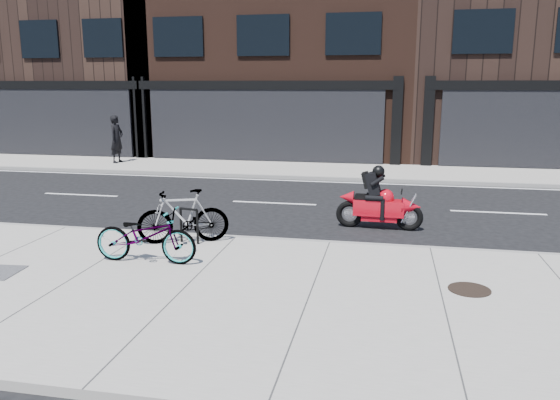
% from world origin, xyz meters
% --- Properties ---
extents(ground, '(120.00, 120.00, 0.00)m').
position_xyz_m(ground, '(0.00, 0.00, 0.00)').
color(ground, black).
rests_on(ground, ground).
extents(sidewalk_near, '(60.00, 6.00, 0.13)m').
position_xyz_m(sidewalk_near, '(0.00, -5.00, 0.07)').
color(sidewalk_near, gray).
rests_on(sidewalk_near, ground).
extents(sidewalk_far, '(60.00, 3.50, 0.13)m').
position_xyz_m(sidewalk_far, '(0.00, 7.75, 0.07)').
color(sidewalk_far, gray).
rests_on(sidewalk_far, ground).
extents(building_midwest, '(10.00, 10.00, 12.00)m').
position_xyz_m(building_midwest, '(-12.00, 14.50, 6.00)').
color(building_midwest, black).
rests_on(building_midwest, ground).
extents(building_center, '(12.00, 10.00, 14.50)m').
position_xyz_m(building_center, '(-2.00, 14.50, 7.25)').
color(building_center, black).
rests_on(building_center, ground).
extents(building_mideast, '(12.00, 10.00, 12.50)m').
position_xyz_m(building_mideast, '(10.00, 14.50, 6.25)').
color(building_mideast, black).
rests_on(building_mideast, ground).
extents(bike_rack, '(0.43, 0.13, 0.73)m').
position_xyz_m(bike_rack, '(-0.80, -2.60, 0.56)').
color(bike_rack, black).
rests_on(bike_rack, sidewalk_near).
extents(bicycle_front, '(1.92, 0.70, 1.00)m').
position_xyz_m(bicycle_front, '(-1.14, -3.91, 0.63)').
color(bicycle_front, gray).
rests_on(bicycle_front, sidewalk_near).
extents(bicycle_rear, '(1.91, 1.14, 1.11)m').
position_xyz_m(bicycle_rear, '(-0.92, -2.60, 0.68)').
color(bicycle_rear, gray).
rests_on(bicycle_rear, sidewalk_near).
extents(motorcycle, '(2.01, 0.52, 1.50)m').
position_xyz_m(motorcycle, '(3.04, -0.22, 0.61)').
color(motorcycle, black).
rests_on(motorcycle, ground).
extents(pedestrian, '(0.55, 0.76, 1.93)m').
position_xyz_m(pedestrian, '(-7.78, 7.80, 1.09)').
color(pedestrian, black).
rests_on(pedestrian, sidewalk_far).
extents(manhole_cover, '(0.82, 0.82, 0.02)m').
position_xyz_m(manhole_cover, '(4.45, -4.20, 0.14)').
color(manhole_cover, black).
rests_on(manhole_cover, sidewalk_near).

